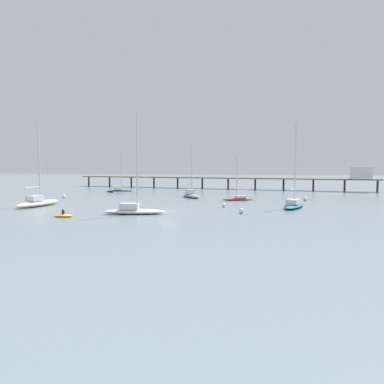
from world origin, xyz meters
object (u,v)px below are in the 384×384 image
object	(u,v)px
pier	(268,176)
mooring_buoy_inner	(305,199)
sailboat_red	(239,197)
mooring_buoy_outer	(241,211)
sailboat_white	(134,209)
sailboat_navy	(119,190)
dinghy_yellow	(63,215)
sailboat_cream	(38,202)
sailboat_gray	(191,194)
sailboat_teal	(294,203)
mooring_buoy_mid	(224,205)
mooring_buoy_near	(64,196)

from	to	relation	value
pier	mooring_buoy_inner	distance (m)	31.66
sailboat_red	mooring_buoy_outer	xyz separation A→B (m)	(1.80, -19.53, -0.16)
sailboat_white	mooring_buoy_inner	world-z (taller)	sailboat_white
sailboat_navy	dinghy_yellow	size ratio (longest dim) A/B	3.49
sailboat_cream	sailboat_gray	distance (m)	30.20
sailboat_teal	mooring_buoy_mid	xyz separation A→B (m)	(-11.01, -1.29, -0.40)
sailboat_gray	mooring_buoy_near	bearing A→B (deg)	-166.14
pier	sailboat_white	xyz separation A→B (m)	(-18.48, -54.91, -2.95)
sailboat_red	mooring_buoy_inner	xyz separation A→B (m)	(12.48, 1.20, -0.15)
sailboat_white	sailboat_navy	distance (m)	41.95
mooring_buoy_mid	dinghy_yellow	bearing A→B (deg)	-141.65
sailboat_white	pier	bearing A→B (deg)	71.40
sailboat_navy	dinghy_yellow	xyz separation A→B (m)	(9.43, -42.75, -0.43)
mooring_buoy_mid	pier	bearing A→B (deg)	80.89
sailboat_teal	mooring_buoy_outer	bearing A→B (deg)	-131.83
sailboat_white	sailboat_red	distance (m)	26.36
mooring_buoy_mid	mooring_buoy_inner	bearing A→B (deg)	43.81
sailboat_white	sailboat_gray	xyz separation A→B (m)	(2.72, 27.37, -0.01)
pier	sailboat_white	world-z (taller)	sailboat_white
sailboat_white	mooring_buoy_outer	bearing A→B (deg)	13.22
sailboat_navy	sailboat_gray	size ratio (longest dim) A/B	0.84
sailboat_red	mooring_buoy_mid	world-z (taller)	sailboat_red
sailboat_red	sailboat_navy	bearing A→B (deg)	153.48
sailboat_red	sailboat_cream	bearing A→B (deg)	-152.12
mooring_buoy_outer	mooring_buoy_near	size ratio (longest dim) A/B	1.05
sailboat_gray	mooring_buoy_inner	bearing A→B (deg)	-7.99
sailboat_cream	sailboat_gray	xyz separation A→B (m)	(21.55, 21.17, -0.07)
dinghy_yellow	mooring_buoy_inner	world-z (taller)	dinghy_yellow
sailboat_white	dinghy_yellow	bearing A→B (deg)	-150.19
sailboat_cream	mooring_buoy_inner	size ratio (longest dim) A/B	16.86
sailboat_navy	sailboat_white	bearing A→B (deg)	-65.39
dinghy_yellow	mooring_buoy_near	bearing A→B (deg)	119.77
dinghy_yellow	sailboat_teal	bearing A→B (deg)	28.71
mooring_buoy_inner	dinghy_yellow	bearing A→B (deg)	-139.25
dinghy_yellow	mooring_buoy_near	distance (m)	29.60
sailboat_red	sailboat_white	bearing A→B (deg)	-119.30
sailboat_cream	mooring_buoy_mid	world-z (taller)	sailboat_cream
sailboat_gray	mooring_buoy_mid	world-z (taller)	sailboat_gray
pier	mooring_buoy_mid	xyz separation A→B (m)	(-7.08, -44.14, -3.35)
pier	mooring_buoy_near	size ratio (longest dim) A/B	114.71
sailboat_cream	sailboat_gray	world-z (taller)	sailboat_cream
mooring_buoy_inner	sailboat_navy	bearing A→B (deg)	161.96
pier	sailboat_navy	bearing A→B (deg)	-154.99
sailboat_red	sailboat_navy	xyz separation A→B (m)	(-30.37, 15.16, 0.09)
dinghy_yellow	mooring_buoy_mid	xyz separation A→B (m)	(19.45, 15.39, 0.12)
sailboat_navy	sailboat_cream	size ratio (longest dim) A/B	0.70
mooring_buoy_near	mooring_buoy_mid	distance (m)	35.67
sailboat_navy	sailboat_cream	world-z (taller)	sailboat_cream
pier	sailboat_navy	world-z (taller)	sailboat_navy
sailboat_white	mooring_buoy_mid	size ratio (longest dim) A/B	20.80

